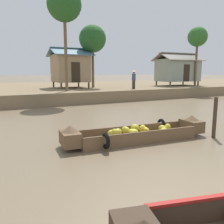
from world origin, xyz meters
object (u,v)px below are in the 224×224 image
object	(u,v)px
palm_tree_mid	(64,5)
stilt_house_left	(70,68)
mooring_post	(215,117)
palm_tree_near	(198,38)
vendor_person	(134,78)
banana_boat	(137,133)
palm_tree_far	(93,39)
stilt_house_mid_left	(178,70)

from	to	relation	value
palm_tree_mid	stilt_house_left	bearing A→B (deg)	68.36
palm_tree_mid	mooring_post	size ratio (longest dim) A/B	5.17
palm_tree_mid	palm_tree_near	bearing A→B (deg)	1.74
vendor_person	stilt_house_left	bearing A→B (deg)	141.44
banana_boat	palm_tree_near	size ratio (longest dim) A/B	0.88
mooring_post	palm_tree_near	bearing A→B (deg)	46.40
vendor_person	mooring_post	world-z (taller)	vendor_person
palm_tree_far	palm_tree_near	bearing A→B (deg)	-12.91
banana_boat	palm_tree_far	bearing A→B (deg)	73.25
stilt_house_mid_left	palm_tree_mid	distance (m)	14.16
vendor_person	palm_tree_near	bearing A→B (deg)	4.16
stilt_house_left	vendor_person	bearing A→B (deg)	-38.56
palm_tree_near	palm_tree_far	distance (m)	11.19
vendor_person	mooring_post	distance (m)	13.30
banana_boat	stilt_house_left	distance (m)	15.79
stilt_house_left	palm_tree_far	bearing A→B (deg)	-18.64
stilt_house_mid_left	palm_tree_near	world-z (taller)	palm_tree_near
banana_boat	stilt_house_mid_left	size ratio (longest dim) A/B	1.07
palm_tree_mid	vendor_person	xyz separation A→B (m)	(6.19, -0.16, -5.57)
palm_tree_far	vendor_person	world-z (taller)	palm_tree_far
stilt_house_left	palm_tree_far	xyz separation A→B (m)	(2.05, -0.69, 2.65)
banana_boat	stilt_house_left	world-z (taller)	stilt_house_left
palm_tree_far	vendor_person	bearing A→B (deg)	-48.91
banana_boat	vendor_person	xyz separation A→B (m)	(7.12, 11.61, 1.57)
stilt_house_mid_left	palm_tree_far	xyz separation A→B (m)	(-9.71, 1.03, 2.81)
palm_tree_mid	mooring_post	xyz separation A→B (m)	(1.87, -12.70, -6.65)
palm_tree_near	stilt_house_mid_left	bearing A→B (deg)	128.91
palm_tree_far	palm_tree_mid	bearing A→B (deg)	-139.93
banana_boat	stilt_house_mid_left	bearing A→B (deg)	44.05
palm_tree_far	mooring_post	world-z (taller)	palm_tree_far
stilt_house_left	stilt_house_mid_left	distance (m)	11.89
stilt_house_left	mooring_post	world-z (taller)	stilt_house_left
banana_boat	stilt_house_mid_left	world-z (taller)	stilt_house_mid_left
stilt_house_mid_left	mooring_post	xyz separation A→B (m)	(-11.33, -14.60, -1.89)
palm_tree_mid	palm_tree_far	world-z (taller)	palm_tree_mid
palm_tree_near	palm_tree_mid	size ratio (longest dim) A/B	0.78
palm_tree_near	vendor_person	bearing A→B (deg)	-175.84
palm_tree_near	mooring_post	bearing A→B (deg)	-133.60
palm_tree_near	mooring_post	xyz separation A→B (m)	(-12.51, -13.14, -5.22)
palm_tree_near	mooring_post	distance (m)	18.88
banana_boat	stilt_house_mid_left	distance (m)	19.81
palm_tree_far	vendor_person	xyz separation A→B (m)	(2.70, -3.09, -3.62)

